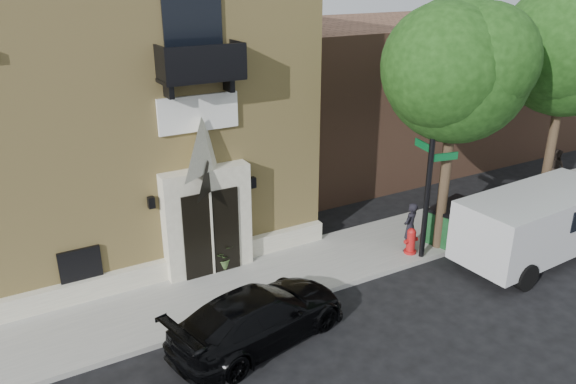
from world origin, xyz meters
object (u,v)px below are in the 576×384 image
at_px(pedestrian_far, 555,168).
at_px(cargo_van, 540,222).
at_px(fire_hydrant, 411,241).
at_px(dumpster, 454,222).
at_px(black_sedan, 259,316).
at_px(street_sign, 431,161).
at_px(pedestrian_near, 410,227).

bearing_deg(pedestrian_far, cargo_van, 124.00).
height_order(fire_hydrant, dumpster, dumpster).
bearing_deg(cargo_van, black_sedan, 173.70).
height_order(black_sedan, fire_hydrant, black_sedan).
bearing_deg(dumpster, cargo_van, -68.81).
bearing_deg(dumpster, black_sedan, 175.35).
bearing_deg(cargo_van, fire_hydrant, 146.79).
xyz_separation_m(black_sedan, dumpster, (8.02, 1.50, 0.08)).
bearing_deg(fire_hydrant, cargo_van, -30.22).
relative_size(cargo_van, pedestrian_far, 3.51).
height_order(fire_hydrant, pedestrian_far, pedestrian_far).
distance_m(street_sign, pedestrian_near, 2.39).
height_order(street_sign, pedestrian_near, street_sign).
relative_size(black_sedan, dumpster, 2.27).
bearing_deg(dumpster, street_sign, 177.35).
distance_m(dumpster, pedestrian_far, 7.32).
bearing_deg(dumpster, pedestrian_far, -3.23).
bearing_deg(fire_hydrant, street_sign, -60.66).
height_order(cargo_van, street_sign, street_sign).
distance_m(street_sign, dumpster, 3.09).
distance_m(black_sedan, pedestrian_near, 6.38).
distance_m(cargo_van, street_sign, 4.18).
relative_size(black_sedan, street_sign, 0.76).
height_order(black_sedan, pedestrian_near, pedestrian_near).
distance_m(fire_hydrant, dumpster, 1.92).
bearing_deg(pedestrian_far, black_sedan, 102.91).
xyz_separation_m(fire_hydrant, pedestrian_near, (0.06, 0.16, 0.40)).
bearing_deg(pedestrian_near, black_sedan, -7.27).
relative_size(street_sign, dumpster, 3.00).
distance_m(cargo_van, fire_hydrant, 4.02).
bearing_deg(pedestrian_far, street_sign, 103.77).
bearing_deg(pedestrian_near, pedestrian_far, 167.14).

